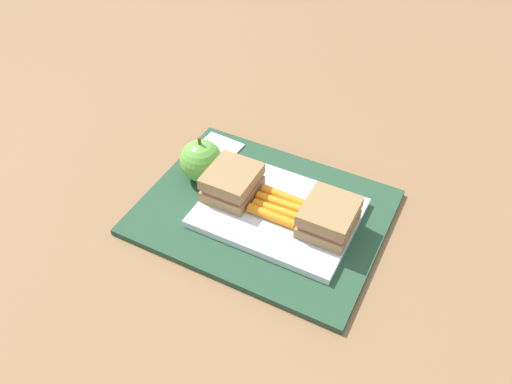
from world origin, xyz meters
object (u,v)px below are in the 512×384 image
at_px(food_tray, 278,212).
at_px(sandwich_half_right, 232,182).
at_px(sandwich_half_left, 329,217).
at_px(carrot_sticks_bundle, 278,206).
at_px(paper_napkin, 217,149).
at_px(apple, 201,161).

height_order(food_tray, sandwich_half_right, sandwich_half_right).
height_order(sandwich_half_left, carrot_sticks_bundle, sandwich_half_left).
xyz_separation_m(food_tray, sandwich_half_left, (-0.08, 0.00, 0.03)).
relative_size(sandwich_half_right, paper_napkin, 1.14).
distance_m(food_tray, sandwich_half_right, 0.08).
bearing_deg(apple, sandwich_half_left, 174.50).
height_order(food_tray, apple, apple).
relative_size(sandwich_half_left, apple, 1.01).
bearing_deg(food_tray, sandwich_half_left, 180.00).
bearing_deg(paper_napkin, food_tray, 150.57).
distance_m(food_tray, sandwich_half_left, 0.08).
xyz_separation_m(carrot_sticks_bundle, paper_napkin, (0.16, -0.09, -0.02)).
distance_m(sandwich_half_left, apple, 0.22).
relative_size(sandwich_half_left, paper_napkin, 1.14).
height_order(food_tray, sandwich_half_left, sandwich_half_left).
relative_size(carrot_sticks_bundle, apple, 0.99).
xyz_separation_m(food_tray, paper_napkin, (0.16, -0.09, -0.00)).
bearing_deg(carrot_sticks_bundle, sandwich_half_right, -0.08).
bearing_deg(apple, paper_napkin, -78.34).
xyz_separation_m(sandwich_half_right, paper_napkin, (0.08, -0.09, -0.03)).
height_order(food_tray, paper_napkin, food_tray).
height_order(sandwich_half_left, paper_napkin, sandwich_half_left).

